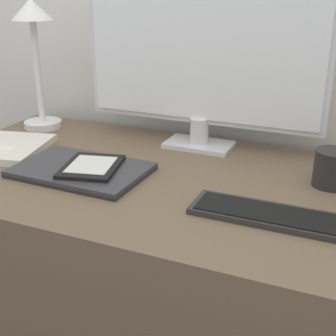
{
  "coord_description": "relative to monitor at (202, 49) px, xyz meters",
  "views": [
    {
      "loc": [
        0.43,
        -0.74,
        1.16
      ],
      "look_at": [
        0.06,
        0.1,
        0.79
      ],
      "focal_mm": 50.0,
      "sensor_mm": 36.0,
      "label": 1
    }
  ],
  "objects": [
    {
      "name": "desk_lamp",
      "position": [
        -0.51,
        -0.02,
        -0.0
      ],
      "size": [
        0.12,
        0.12,
        0.38
      ],
      "color": "white",
      "rests_on": "desk"
    },
    {
      "name": "coffee_mug",
      "position": [
        0.36,
        -0.13,
        -0.22
      ],
      "size": [
        0.11,
        0.08,
        0.08
      ],
      "color": "black",
      "rests_on": "desk"
    },
    {
      "name": "keyboard",
      "position": [
        0.28,
        -0.34,
        -0.26
      ],
      "size": [
        0.33,
        0.1,
        0.01
      ],
      "color": "#282828",
      "rests_on": "desk"
    },
    {
      "name": "laptop",
      "position": [
        -0.19,
        -0.3,
        -0.26
      ],
      "size": [
        0.31,
        0.21,
        0.02
      ],
      "color": "#232328",
      "rests_on": "desk"
    },
    {
      "name": "notebook",
      "position": [
        -0.47,
        -0.24,
        -0.25
      ],
      "size": [
        0.26,
        0.26,
        0.02
      ],
      "color": "silver",
      "rests_on": "desk"
    },
    {
      "name": "monitor",
      "position": [
        0.0,
        0.0,
        0.0
      ],
      "size": [
        0.66,
        0.11,
        0.49
      ],
      "color": "silver",
      "rests_on": "desk"
    },
    {
      "name": "desk",
      "position": [
        -0.02,
        -0.23,
        -0.63
      ],
      "size": [
        1.2,
        0.64,
        0.73
      ],
      "color": "brown",
      "rests_on": "ground_plane"
    },
    {
      "name": "ereader",
      "position": [
        -0.16,
        -0.29,
        -0.24
      ],
      "size": [
        0.16,
        0.18,
        0.01
      ],
      "color": "black",
      "rests_on": "laptop"
    }
  ]
}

